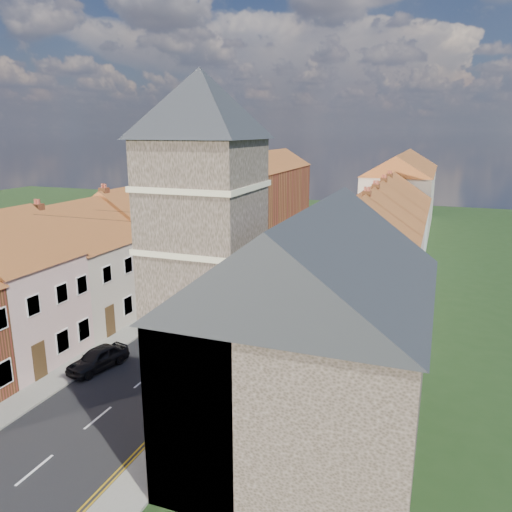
# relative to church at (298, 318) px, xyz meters

# --- Properties ---
(ground) EXTENTS (160.00, 160.00, 0.00)m
(ground) POSITION_rel_church_xyz_m (-9.36, -3.32, -5.88)
(ground) COLOR #233B19
(ground) RESTS_ON ground
(road) EXTENTS (7.00, 90.00, 0.02)m
(road) POSITION_rel_church_xyz_m (-9.36, 26.68, -5.87)
(road) COLOR black
(road) RESTS_ON ground
(pavement_left) EXTENTS (1.80, 90.00, 0.12)m
(pavement_left) POSITION_rel_church_xyz_m (-13.76, 26.68, -5.82)
(pavement_left) COLOR #9F9C90
(pavement_left) RESTS_ON ground
(pavement_right) EXTENTS (1.80, 90.00, 0.12)m
(pavement_right) POSITION_rel_church_xyz_m (-4.96, 26.68, -5.82)
(pavement_right) COLOR #9F9C90
(pavement_right) RESTS_ON ground
(church) EXTENTS (11.25, 14.25, 15.20)m
(church) POSITION_rel_church_xyz_m (0.00, 0.00, 0.00)
(church) COLOR #312B22
(church) RESTS_ON ground
(cottage_r_tudor) EXTENTS (8.30, 5.20, 9.00)m
(cottage_r_tudor) POSITION_rel_church_xyz_m (-0.09, 9.37, -1.41)
(cottage_r_tudor) COLOR #B2A696
(cottage_r_tudor) RESTS_ON ground
(cottage_r_white_near) EXTENTS (8.30, 6.00, 9.00)m
(cottage_r_white_near) POSITION_rel_church_xyz_m (-0.06, 14.77, -1.40)
(cottage_r_white_near) COLOR #BD9B96
(cottage_r_white_near) RESTS_ON ground
(cottage_r_cream_mid) EXTENTS (8.30, 5.20, 9.00)m
(cottage_r_cream_mid) POSITION_rel_church_xyz_m (-0.06, 20.17, -1.40)
(cottage_r_cream_mid) COLOR #B2A696
(cottage_r_cream_mid) RESTS_ON ground
(cottage_r_pink) EXTENTS (8.30, 6.00, 9.00)m
(cottage_r_pink) POSITION_rel_church_xyz_m (-0.06, 25.57, -1.40)
(cottage_r_pink) COLOR #BD9B96
(cottage_r_pink) RESTS_ON ground
(cottage_r_white_far) EXTENTS (8.30, 5.20, 9.00)m
(cottage_r_white_far) POSITION_rel_church_xyz_m (-0.06, 30.97, -1.40)
(cottage_r_white_far) COLOR #B6B4AC
(cottage_r_white_far) RESTS_ON ground
(cottage_r_cream_far) EXTENTS (8.30, 6.00, 9.00)m
(cottage_r_cream_far) POSITION_rel_church_xyz_m (-0.06, 36.37, -1.40)
(cottage_r_cream_far) COLOR #B6B4AC
(cottage_r_cream_far) RESTS_ON ground
(cottage_l_white) EXTENTS (8.30, 6.90, 8.80)m
(cottage_l_white) POSITION_rel_church_xyz_m (-18.66, 8.62, -1.51)
(cottage_l_white) COLOR #B2A696
(cottage_l_white) RESTS_ON ground
(cottage_l_brick_mid) EXTENTS (8.30, 5.70, 9.10)m
(cottage_l_brick_mid) POSITION_rel_church_xyz_m (-18.66, 14.72, -1.35)
(cottage_l_brick_mid) COLOR brown
(cottage_l_brick_mid) RESTS_ON ground
(cottage_l_pink) EXTENTS (8.30, 6.30, 8.80)m
(cottage_l_pink) POSITION_rel_church_xyz_m (-18.66, 20.52, -1.51)
(cottage_l_pink) COLOR #B2A696
(cottage_l_pink) RESTS_ON ground
(block_right_far) EXTENTS (8.30, 24.20, 10.50)m
(block_right_far) POSITION_rel_church_xyz_m (-0.06, 51.68, -0.58)
(block_right_far) COLOR #B2A696
(block_right_far) RESTS_ON ground
(block_left_far) EXTENTS (8.30, 24.20, 10.50)m
(block_left_far) POSITION_rel_church_xyz_m (-18.66, 46.68, -0.58)
(block_left_far) COLOR brown
(block_left_far) RESTS_ON ground
(lamppost) EXTENTS (0.88, 0.15, 6.00)m
(lamppost) POSITION_rel_church_xyz_m (-13.17, 16.68, -2.34)
(lamppost) COLOR black
(lamppost) RESTS_ON pavement_left
(car_near) EXTENTS (2.29, 3.98, 1.28)m
(car_near) POSITION_rel_church_xyz_m (-12.56, 2.90, -5.24)
(car_near) COLOR black
(car_near) RESTS_ON ground
(car_mid) EXTENTS (1.82, 4.06, 1.30)m
(car_mid) POSITION_rel_church_xyz_m (-12.56, 20.55, -5.23)
(car_mid) COLOR #A3A5AA
(car_mid) RESTS_ON ground
(car_far) EXTENTS (1.91, 4.08, 1.15)m
(car_far) POSITION_rel_church_xyz_m (-11.40, 37.44, -5.30)
(car_far) COLOR navy
(car_far) RESTS_ON ground
(car_distant) EXTENTS (3.57, 5.25, 1.33)m
(car_distant) POSITION_rel_church_xyz_m (-11.16, 58.52, -5.21)
(car_distant) COLOR #BABCC3
(car_distant) RESTS_ON ground
(pedestrian_right) EXTENTS (0.97, 0.79, 1.88)m
(pedestrian_right) POSITION_rel_church_xyz_m (-4.52, 8.65, -4.82)
(pedestrian_right) COLOR #2A2422
(pedestrian_right) RESTS_ON pavement_right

